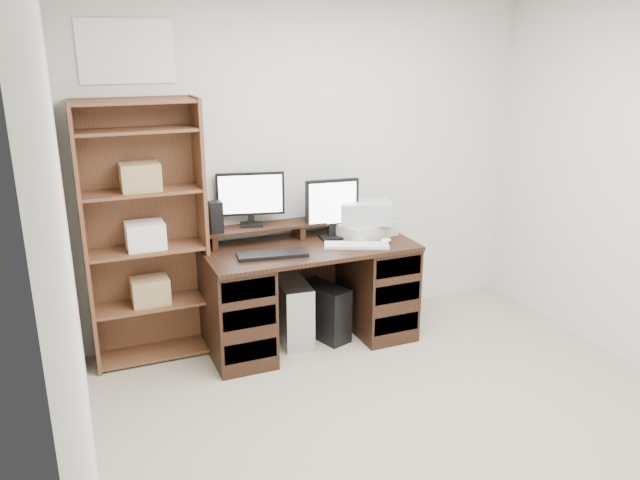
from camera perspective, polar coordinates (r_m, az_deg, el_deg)
room at (r=3.01m, az=13.61°, el=0.09°), size 3.54×4.04×2.54m
desk at (r=4.59m, az=-1.02°, el=-4.75°), size 1.50×0.70×0.75m
riser_shelf at (r=4.62m, az=-2.00°, el=1.37°), size 1.40×0.22×0.12m
monitor_wide at (r=4.50m, az=-6.37°, el=4.02°), size 0.48×0.16×0.39m
monitor_small at (r=4.58m, az=1.11°, el=3.11°), size 0.40×0.17×0.44m
speaker at (r=4.38m, az=-9.51°, el=2.08°), size 0.09×0.09×0.22m
keyboard_black at (r=4.23m, az=-4.35°, el=-1.34°), size 0.49×0.23×0.03m
keyboard_white at (r=4.43m, az=3.36°, el=-0.48°), size 0.47×0.31×0.02m
mouse at (r=4.54m, az=6.04°, el=-0.03°), size 0.09×0.06×0.03m
printer at (r=4.69m, az=4.13°, el=1.05°), size 0.48×0.40×0.10m
basket at (r=4.65m, az=4.16°, el=2.59°), size 0.44×0.38×0.16m
tower_silver at (r=4.66m, az=-2.53°, el=-6.48°), size 0.25×0.48×0.47m
tower_black at (r=4.71m, az=0.42°, el=-6.54°), size 0.30×0.45×0.41m
bookshelf at (r=4.36m, az=-15.73°, el=0.73°), size 0.80×0.30×1.80m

